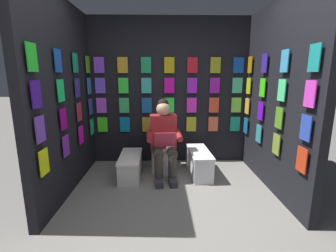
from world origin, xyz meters
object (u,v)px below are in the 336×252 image
toilet (163,151)px  comic_longbox_near (199,163)px  comic_longbox_far (131,166)px  person_reading (164,138)px

toilet → comic_longbox_near: toilet is taller
comic_longbox_near → comic_longbox_far: size_ratio=1.01×
toilet → comic_longbox_far: bearing=20.6°
person_reading → comic_longbox_near: person_reading is taller
toilet → person_reading: bearing=89.4°
toilet → comic_longbox_near: size_ratio=0.96×
toilet → comic_longbox_far: 0.57m
toilet → person_reading: 0.35m
toilet → comic_longbox_near: (-0.57, 0.19, -0.13)m
comic_longbox_far → person_reading: bearing=179.8°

